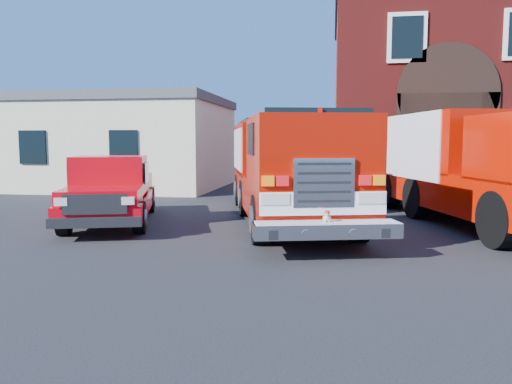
# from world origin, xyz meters

# --- Properties ---
(ground) EXTENTS (100.00, 100.00, 0.00)m
(ground) POSITION_xyz_m (0.00, 0.00, 0.00)
(ground) COLOR black
(ground) RESTS_ON ground
(parking_stripe_far) EXTENTS (0.12, 3.00, 0.01)m
(parking_stripe_far) POSITION_xyz_m (6.50, 7.00, 0.00)
(parking_stripe_far) COLOR yellow
(parking_stripe_far) RESTS_ON ground
(fire_station) EXTENTS (15.20, 10.20, 8.45)m
(fire_station) POSITION_xyz_m (8.99, 13.98, 4.25)
(fire_station) COLOR maroon
(fire_station) RESTS_ON ground
(side_building) EXTENTS (10.20, 8.20, 4.35)m
(side_building) POSITION_xyz_m (-9.00, 13.00, 2.20)
(side_building) COLOR beige
(side_building) RESTS_ON ground
(fire_engine) EXTENTS (4.88, 9.85, 2.93)m
(fire_engine) POSITION_xyz_m (0.13, 3.69, 1.52)
(fire_engine) COLOR black
(fire_engine) RESTS_ON ground
(pickup_truck) EXTENTS (3.57, 5.97, 1.84)m
(pickup_truck) POSITION_xyz_m (-4.59, 2.62, 0.87)
(pickup_truck) COLOR black
(pickup_truck) RESTS_ON ground
(secondary_truck) EXTENTS (5.04, 9.76, 3.03)m
(secondary_truck) POSITION_xyz_m (5.25, 4.03, 1.65)
(secondary_truck) COLOR black
(secondary_truck) RESTS_ON ground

